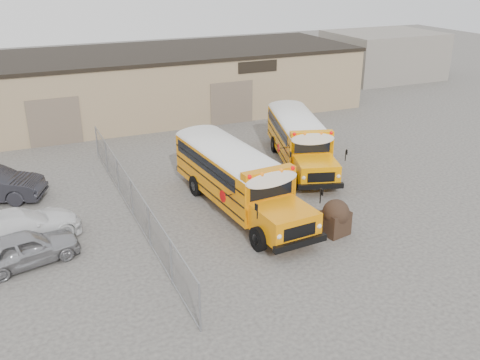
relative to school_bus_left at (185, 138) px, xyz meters
name	(u,v)px	position (x,y,z in m)	size (l,w,h in m)	color
ground	(280,219)	(1.74, -8.10, -1.69)	(120.00, 120.00, 0.00)	#423F3C
warehouse	(157,82)	(1.73, 11.89, 0.69)	(30.20, 10.20, 4.67)	#92815A
chainlink_fence	(132,198)	(-4.26, -5.10, -0.79)	(0.07, 18.07, 1.81)	gray
distant_building_right	(383,55)	(25.74, 15.90, 0.51)	(10.00, 8.00, 4.40)	gray
school_bus_left	(185,138)	(0.00, 0.00, 0.00)	(3.21, 10.12, 2.92)	orange
school_bus_right	(281,110)	(7.83, 3.44, -0.11)	(4.90, 9.57, 2.73)	#FF9600
tarp_bundle	(336,217)	(3.21, -10.27, -0.88)	(1.21, 1.15, 1.57)	black
car_silver	(25,249)	(-8.99, -7.60, -1.00)	(1.62, 4.03, 1.37)	#A4A4A9
car_white	(17,228)	(-9.16, -5.77, -0.94)	(2.09, 5.13, 1.49)	white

